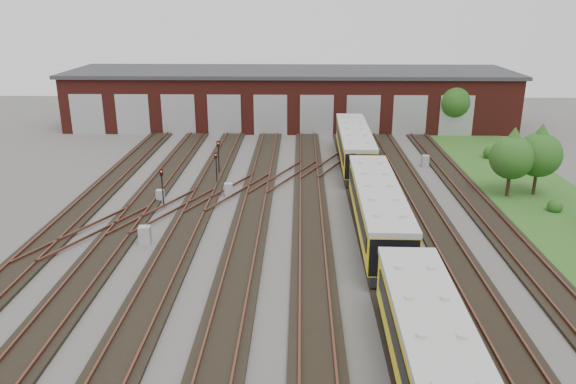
{
  "coord_description": "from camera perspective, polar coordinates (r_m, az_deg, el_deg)",
  "views": [
    {
      "loc": [
        1.26,
        -26.04,
        13.86
      ],
      "look_at": [
        0.47,
        8.8,
        2.0
      ],
      "focal_mm": 35.0,
      "sensor_mm": 36.0,
      "label": 1
    }
  ],
  "objects": [
    {
      "name": "relay_cabinet_3",
      "position": [
        51.58,
        7.73,
        3.55
      ],
      "size": [
        0.54,
        0.46,
        0.89
      ],
      "primitive_type": "cube",
      "rotation": [
        0.0,
        0.0,
        0.02
      ],
      "color": "#9A9C9F",
      "rests_on": "ground"
    },
    {
      "name": "bush_0",
      "position": [
        43.06,
        25.51,
        -1.15
      ],
      "size": [
        1.04,
        1.04,
        1.04
      ],
      "primitive_type": "sphere",
      "color": "#1B4513",
      "rests_on": "ground"
    },
    {
      "name": "relay_cabinet_2",
      "position": [
        34.78,
        -14.33,
        -4.28
      ],
      "size": [
        0.71,
        0.61,
        1.14
      ],
      "primitive_type": "cube",
      "rotation": [
        0.0,
        0.0,
        0.05
      ],
      "color": "#9A9C9F",
      "rests_on": "ground"
    },
    {
      "name": "relay_cabinet_0",
      "position": [
        41.88,
        -12.85,
        -0.38
      ],
      "size": [
        0.56,
        0.47,
        0.89
      ],
      "primitive_type": "cube",
      "rotation": [
        0.0,
        0.0,
        -0.05
      ],
      "color": "#9A9C9F",
      "rests_on": "ground"
    },
    {
      "name": "bush_1",
      "position": [
        55.47,
        19.97,
        3.95
      ],
      "size": [
        1.44,
        1.44,
        1.44
      ],
      "primitive_type": "sphere",
      "color": "#1B4513",
      "rests_on": "ground"
    },
    {
      "name": "maintenance_shed",
      "position": [
        66.88,
        0.2,
        9.63
      ],
      "size": [
        51.0,
        12.5,
        6.35
      ],
      "color": "#531A14",
      "rests_on": "ground"
    },
    {
      "name": "tree_1",
      "position": [
        45.34,
        24.2,
        3.96
      ],
      "size": [
        3.32,
        3.32,
        5.5
      ],
      "color": "#342017",
      "rests_on": "ground"
    },
    {
      "name": "ground",
      "position": [
        29.52,
        -1.32,
        -9.21
      ],
      "size": [
        120.0,
        120.0,
        0.0
      ],
      "primitive_type": "plane",
      "color": "#403E3C",
      "rests_on": "ground"
    },
    {
      "name": "grass_verge",
      "position": [
        42.48,
        25.91,
        -2.18
      ],
      "size": [
        8.0,
        55.0,
        0.05
      ],
      "primitive_type": "cube",
      "color": "#224E1A",
      "rests_on": "ground"
    },
    {
      "name": "signal_mast_0",
      "position": [
        40.22,
        -12.67,
        0.9
      ],
      "size": [
        0.27,
        0.25,
        2.82
      ],
      "rotation": [
        0.0,
        0.0,
        0.29
      ],
      "color": "black",
      "rests_on": "ground"
    },
    {
      "name": "track_network",
      "position": [
        30.0,
        -1.59,
        -8.49
      ],
      "size": [
        30.4,
        70.0,
        0.33
      ],
      "color": "black",
      "rests_on": "ground"
    },
    {
      "name": "bush_2",
      "position": [
        56.56,
        20.54,
        4.03
      ],
      "size": [
        1.19,
        1.19,
        1.19
      ],
      "primitive_type": "sphere",
      "color": "#1B4513",
      "rests_on": "ground"
    },
    {
      "name": "relay_cabinet_1",
      "position": [
        42.25,
        -6.07,
        0.24
      ],
      "size": [
        0.68,
        0.6,
        0.98
      ],
      "primitive_type": "cube",
      "rotation": [
        0.0,
        0.0,
        0.21
      ],
      "color": "#9A9C9F",
      "rests_on": "ground"
    },
    {
      "name": "metro_train",
      "position": [
        34.66,
        9.08,
        -1.72
      ],
      "size": [
        2.83,
        46.43,
        2.97
      ],
      "rotation": [
        0.0,
        0.0,
        -0.02
      ],
      "color": "black",
      "rests_on": "ground"
    },
    {
      "name": "signal_mast_3",
      "position": [
        41.83,
        6.59,
        2.34
      ],
      "size": [
        0.29,
        0.27,
        3.25
      ],
      "rotation": [
        0.0,
        0.0,
        0.05
      ],
      "color": "black",
      "rests_on": "ground"
    },
    {
      "name": "signal_mast_1",
      "position": [
        44.44,
        -7.3,
        2.77
      ],
      "size": [
        0.22,
        0.21,
        2.66
      ],
      "rotation": [
        0.0,
        0.0,
        0.05
      ],
      "color": "black",
      "rests_on": "ground"
    },
    {
      "name": "tree_3",
      "position": [
        44.19,
        21.84,
        3.75
      ],
      "size": [
        3.2,
        3.2,
        5.31
      ],
      "color": "#342017",
      "rests_on": "ground"
    },
    {
      "name": "signal_mast_2",
      "position": [
        47.35,
        -7.08,
        3.96
      ],
      "size": [
        0.28,
        0.26,
        2.86
      ],
      "rotation": [
        0.0,
        0.0,
        0.24
      ],
      "color": "black",
      "rests_on": "ground"
    },
    {
      "name": "tree_0",
      "position": [
        63.99,
        16.47,
        9.24
      ],
      "size": [
        3.83,
        3.83,
        6.34
      ],
      "color": "#342017",
      "rests_on": "ground"
    },
    {
      "name": "relay_cabinet_4",
      "position": [
        51.04,
        13.77,
        3.08
      ],
      "size": [
        0.63,
        0.54,
        1.01
      ],
      "primitive_type": "cube",
      "rotation": [
        0.0,
        0.0,
        -0.05
      ],
      "color": "#9A9C9F",
      "rests_on": "ground"
    }
  ]
}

